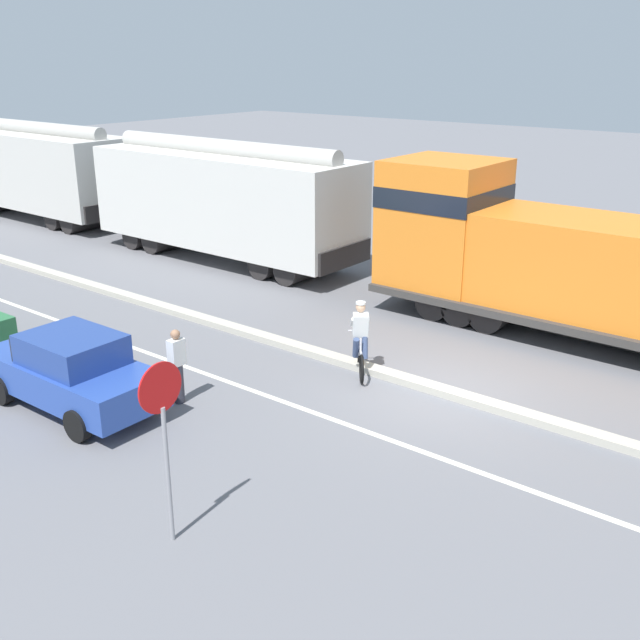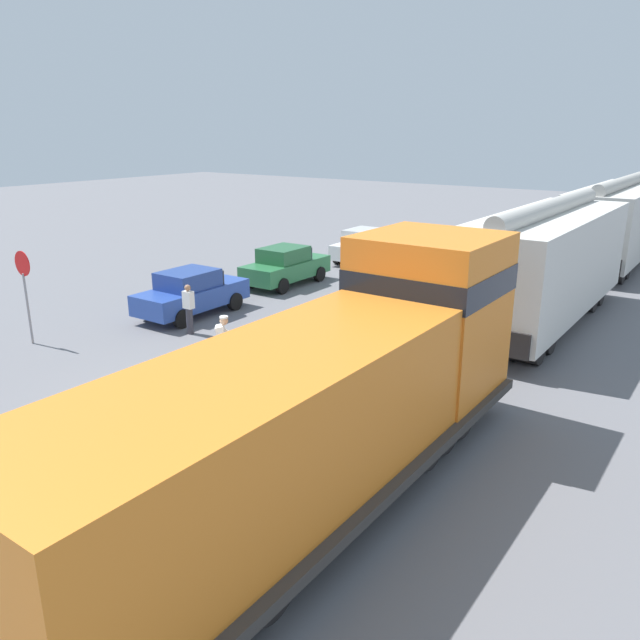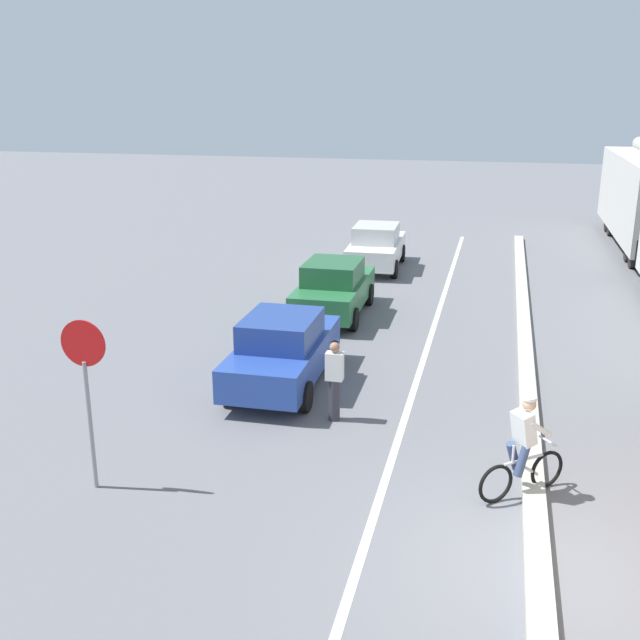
{
  "view_description": "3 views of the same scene",
  "coord_description": "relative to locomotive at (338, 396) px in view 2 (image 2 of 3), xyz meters",
  "views": [
    {
      "loc": [
        -13.08,
        -7.02,
        6.9
      ],
      "look_at": [
        -0.67,
        2.77,
        1.25
      ],
      "focal_mm": 42.0,
      "sensor_mm": 36.0,
      "label": 1
    },
    {
      "loc": [
        10.69,
        -9.06,
        6.33
      ],
      "look_at": [
        2.03,
        3.16,
        1.72
      ],
      "focal_mm": 35.0,
      "sensor_mm": 36.0,
      "label": 2
    },
    {
      "loc": [
        -0.83,
        -9.18,
        6.3
      ],
      "look_at": [
        -4.97,
        7.9,
        0.83
      ],
      "focal_mm": 42.0,
      "sensor_mm": 36.0,
      "label": 3
    }
  ],
  "objects": [
    {
      "name": "parked_car_green",
      "position": [
        -10.41,
        11.64,
        -0.98
      ],
      "size": [
        1.87,
        4.22,
        1.62
      ],
      "color": "#286B3D",
      "rests_on": "ground"
    },
    {
      "name": "cyclist",
      "position": [
        -5.3,
        2.58,
        -0.98
      ],
      "size": [
        1.35,
        1.15,
        1.71
      ],
      "color": "black",
      "rests_on": "ground"
    },
    {
      "name": "stop_sign",
      "position": [
        -12.08,
        1.22,
        0.23
      ],
      "size": [
        0.76,
        0.08,
        2.88
      ],
      "color": "gray",
      "rests_on": "ground"
    },
    {
      "name": "parked_car_white",
      "position": [
        -10.2,
        17.71,
        -0.98
      ],
      "size": [
        1.95,
        4.26,
        1.62
      ],
      "color": "silver",
      "rests_on": "ground"
    },
    {
      "name": "ground_plane",
      "position": [
        -5.08,
        0.6,
        -1.8
      ],
      "size": [
        120.0,
        120.0,
        0.0
      ],
      "primitive_type": "plane",
      "color": "slate"
    },
    {
      "name": "hopper_car_lead",
      "position": [
        0.0,
        12.16,
        0.28
      ],
      "size": [
        2.9,
        10.6,
        4.18
      ],
      "color": "silver",
      "rests_on": "ground"
    },
    {
      "name": "parked_car_blue",
      "position": [
        -10.33,
        6.22,
        -0.98
      ],
      "size": [
        1.88,
        4.22,
        1.62
      ],
      "color": "#28479E",
      "rests_on": "ground"
    },
    {
      "name": "hopper_car_middle",
      "position": [
        0.0,
        23.76,
        0.28
      ],
      "size": [
        2.9,
        10.6,
        4.18
      ],
      "color": "beige",
      "rests_on": "ground"
    },
    {
      "name": "pedestrian_by_cars",
      "position": [
        -8.84,
        4.69,
        -0.95
      ],
      "size": [
        0.34,
        0.22,
        1.62
      ],
      "color": "#33333D",
      "rests_on": "ground"
    },
    {
      "name": "median_curb",
      "position": [
        -5.08,
        6.6,
        -1.72
      ],
      "size": [
        0.36,
        36.0,
        0.16
      ],
      "primitive_type": "cube",
      "color": "#B2AD9E",
      "rests_on": "ground"
    },
    {
      "name": "lane_stripe",
      "position": [
        -7.48,
        6.6,
        -1.79
      ],
      "size": [
        0.14,
        36.0,
        0.01
      ],
      "primitive_type": "cube",
      "color": "silver",
      "rests_on": "ground"
    },
    {
      "name": "locomotive",
      "position": [
        0.0,
        0.0,
        0.0
      ],
      "size": [
        3.1,
        11.61,
        4.2
      ],
      "color": "orange",
      "rests_on": "ground"
    }
  ]
}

